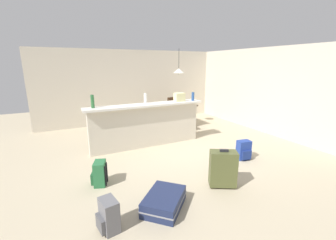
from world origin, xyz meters
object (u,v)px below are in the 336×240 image
Objects in this scene: suitcase_upright_olive at (223,168)px; backpack_blue at (244,150)px; bottle_green at (93,101)px; bottle_white at (145,98)px; dining_chair_near_partition at (183,114)px; bottle_blue at (193,96)px; suitcase_flat_navy at (164,201)px; backpack_grey at (109,216)px; pendant_lamp at (179,71)px; backpack_green at (100,174)px; dining_chair_far_side at (171,109)px; dining_table at (177,107)px; grocery_bag at (179,97)px.

suitcase_upright_olive is 1.34m from backpack_blue.
bottle_white is at bearing 1.17° from bottle_green.
dining_chair_near_partition is at bearing 91.63° from backpack_blue.
bottle_blue is 3.28m from suitcase_flat_navy.
backpack_grey is (-3.02, -3.34, -0.31)m from dining_chair_near_partition.
dining_chair_near_partition is (2.75, 0.73, -0.71)m from bottle_green.
pendant_lamp is 1.89× the size of backpack_green.
suitcase_upright_olive is (-1.14, -4.12, -0.19)m from dining_chair_far_side.
dining_table reaches higher than backpack_blue.
dining_chair_far_side is at bearing 46.33° from backpack_green.
dining_chair_near_partition is at bearing 71.15° from suitcase_upright_olive.
backpack_grey is at bearing -173.67° from suitcase_flat_navy.
dining_chair_far_side is at bearing 46.71° from bottle_white.
bottle_green is 1.16× the size of bottle_white.
pendant_lamp is (0.68, 1.26, 0.63)m from grocery_bag.
backpack_green is at bearing 173.94° from backpack_blue.
backpack_green is (-2.32, -1.35, -0.99)m from grocery_bag.
dining_table is (2.81, 1.21, -0.58)m from bottle_green.
backpack_grey is (-3.09, -3.78, -1.62)m from pendant_lamp.
dining_table is 1.31× the size of suitcase_flat_navy.
backpack_blue is at bearing -89.70° from dining_table.
grocery_bag is 0.28× the size of dining_chair_far_side.
pendant_lamp is (1.57, 1.14, 0.61)m from bottle_white.
dining_table is 0.50m from dining_chair_far_side.
bottle_green is 0.69× the size of backpack_grey.
bottle_green is 2.94m from dining_chair_near_partition.
dining_chair_near_partition reaches higher than suitcase_upright_olive.
grocery_bag is 0.39× the size of suitcase_upright_olive.
bottle_green reaches higher than suitcase_upright_olive.
bottle_white reaches higher than dining_table.
pendant_lamp is 4.29m from backpack_green.
pendant_lamp is 5.14m from backpack_grey.
bottle_green is at bearing -165.21° from dining_chair_near_partition.
dining_table is at bearing 51.17° from backpack_grey.
pendant_lamp reaches higher than backpack_green.
suitcase_flat_navy is at bearing -105.60° from bottle_white.
bottle_white is at bearing 172.30° from bottle_blue.
bottle_blue is 0.20× the size of dining_table.
pendant_lamp reaches higher than suitcase_upright_olive.
pendant_lamp reaches higher than backpack_grey.
backpack_blue is (2.82, -1.76, -1.03)m from bottle_green.
pendant_lamp is 4.06m from suitcase_upright_olive.
bottle_white reaches higher than backpack_green.
bottle_green is 3.48m from backpack_blue.
bottle_white is 0.30× the size of suitcase_flat_navy.
pendant_lamp reaches higher than bottle_white.
suitcase_upright_olive is at bearing -107.28° from dining_table.
dining_chair_far_side is 1.41m from pendant_lamp.
dining_table is 2.62× the size of backpack_grey.
backpack_green is at bearing 151.93° from suitcase_upright_olive.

